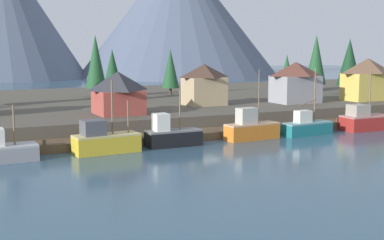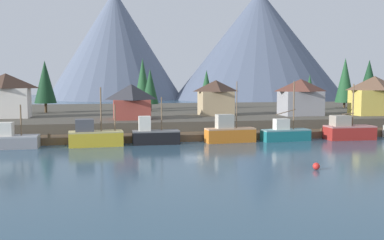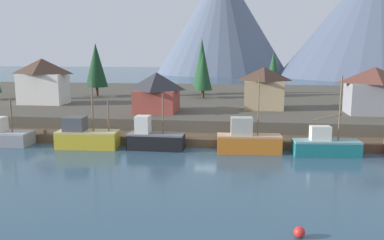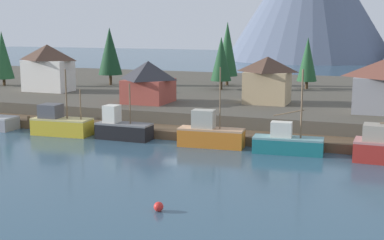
{
  "view_description": "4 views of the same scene",
  "coord_description": "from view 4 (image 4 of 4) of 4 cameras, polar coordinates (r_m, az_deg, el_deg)",
  "views": [
    {
      "loc": [
        -30.06,
        -56.93,
        11.38
      ],
      "look_at": [
        -1.63,
        1.91,
        2.42
      ],
      "focal_mm": 49.67,
      "sensor_mm": 36.0,
      "label": 1
    },
    {
      "loc": [
        -12.34,
        -62.91,
        8.84
      ],
      "look_at": [
        -0.02,
        1.1,
        3.04
      ],
      "focal_mm": 42.01,
      "sensor_mm": 36.0,
      "label": 2
    },
    {
      "loc": [
        4.59,
        -46.21,
        11.39
      ],
      "look_at": [
        -1.95,
        2.6,
        2.84
      ],
      "focal_mm": 37.96,
      "sensor_mm": 36.0,
      "label": 3
    },
    {
      "loc": [
        22.84,
        -55.13,
        12.98
      ],
      "look_at": [
        1.68,
        1.58,
        2.22
      ],
      "focal_mm": 49.93,
      "sensor_mm": 36.0,
      "label": 4
    }
  ],
  "objects": [
    {
      "name": "channel_buoy",
      "position": [
        38.24,
        -3.59,
        -9.23
      ],
      "size": [
        0.7,
        0.7,
        0.7
      ],
      "primitive_type": "sphere",
      "color": "red",
      "rests_on": "ground_plane"
    },
    {
      "name": "fishing_boat_black",
      "position": [
        62.06,
        -7.46,
        -0.89
      ],
      "size": [
        6.47,
        2.46,
        6.5
      ],
      "rotation": [
        0.0,
        0.0,
        -0.01
      ],
      "color": "black",
      "rests_on": "ground_plane"
    },
    {
      "name": "conifer_near_left",
      "position": [
        99.72,
        -19.59,
        6.55
      ],
      "size": [
        3.72,
        3.72,
        9.5
      ],
      "color": "#4C3823",
      "rests_on": "shoreline_bank"
    },
    {
      "name": "house_white",
      "position": [
        88.94,
        -15.14,
        5.44
      ],
      "size": [
        7.77,
        4.6,
        7.48
      ],
      "color": "silver",
      "rests_on": "shoreline_bank"
    },
    {
      "name": "conifer_mid_right",
      "position": [
        94.71,
        3.8,
        7.57
      ],
      "size": [
        3.7,
        3.7,
        11.13
      ],
      "color": "#4C3823",
      "rests_on": "shoreline_bank"
    },
    {
      "name": "fishing_boat_orange",
      "position": [
        57.72,
        1.91,
        -1.5
      ],
      "size": [
        7.25,
        2.76,
        8.65
      ],
      "rotation": [
        0.0,
        0.0,
        0.08
      ],
      "color": "#CC6B1E",
      "rests_on": "ground_plane"
    },
    {
      "name": "fishing_boat_yellow",
      "position": [
        65.87,
        -13.9,
        -0.38
      ],
      "size": [
        7.26,
        3.19,
        7.88
      ],
      "rotation": [
        0.0,
        0.0,
        0.06
      ],
      "color": "gold",
      "rests_on": "ground_plane"
    },
    {
      "name": "conifer_centre",
      "position": [
        95.98,
        -8.77,
        7.28
      ],
      "size": [
        4.23,
        4.23,
        10.15
      ],
      "color": "#4C3823",
      "rests_on": "shoreline_bank"
    },
    {
      "name": "house_red",
      "position": [
        73.44,
        -4.68,
        4.14
      ],
      "size": [
        6.1,
        6.32,
        5.71
      ],
      "color": "#9E4238",
      "rests_on": "shoreline_bank"
    },
    {
      "name": "conifer_back_right",
      "position": [
        88.13,
        3.13,
        6.53
      ],
      "size": [
        3.43,
        3.43,
        8.65
      ],
      "color": "#4C3823",
      "rests_on": "shoreline_bank"
    },
    {
      "name": "dock",
      "position": [
        62.77,
        -1.31,
        -1.39
      ],
      "size": [
        80.0,
        4.0,
        1.6
      ],
      "color": "brown",
      "rests_on": "ground_plane"
    },
    {
      "name": "conifer_far_left",
      "position": [
        91.01,
        12.23,
        6.36
      ],
      "size": [
        3.29,
        3.29,
        8.61
      ],
      "color": "#4C3823",
      "rests_on": "shoreline_bank"
    },
    {
      "name": "shoreline_bank",
      "position": [
        90.83,
        5.73,
        2.61
      ],
      "size": [
        400.0,
        56.0,
        2.5
      ],
      "primitive_type": "cube",
      "color": "#4C473D",
      "rests_on": "ground_plane"
    },
    {
      "name": "fishing_boat_teal",
      "position": [
        55.66,
        10.14,
        -2.41
      ],
      "size": [
        7.27,
        2.94,
        8.68
      ],
      "rotation": [
        0.0,
        0.0,
        0.09
      ],
      "color": "#196B70",
      "rests_on": "ground_plane"
    },
    {
      "name": "ground_plane",
      "position": [
        79.67,
        3.5,
        0.32
      ],
      "size": [
        400.0,
        400.0,
        1.0
      ],
      "primitive_type": "cube",
      "color": "#335166"
    },
    {
      "name": "house_grey",
      "position": [
        68.31,
        19.83,
        3.49
      ],
      "size": [
        7.31,
        5.41,
        6.56
      ],
      "color": "gray",
      "rests_on": "shoreline_bank"
    },
    {
      "name": "house_tan",
      "position": [
        73.1,
        8.05,
        4.3
      ],
      "size": [
        6.08,
        5.03,
        6.34
      ],
      "color": "tan",
      "rests_on": "shoreline_bank"
    }
  ]
}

